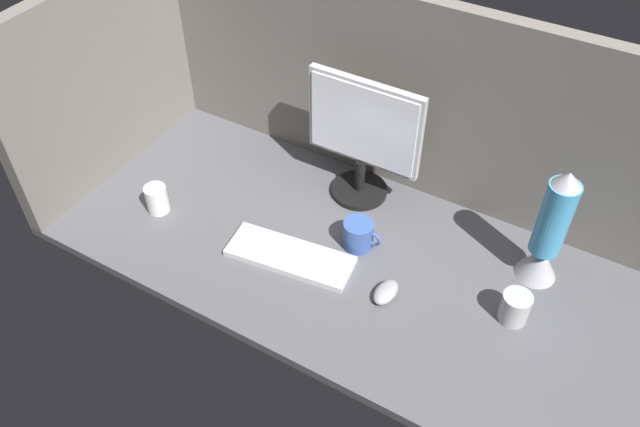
# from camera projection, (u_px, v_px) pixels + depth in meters

# --- Properties ---
(ground_plane) EXTENTS (1.80, 0.80, 0.03)m
(ground_plane) POSITION_uv_depth(u_px,v_px,m) (351.00, 256.00, 1.89)
(ground_plane) COLOR #515156
(cubicle_wall_back) EXTENTS (1.80, 0.05, 0.63)m
(cubicle_wall_back) POSITION_uv_depth(u_px,v_px,m) (415.00, 99.00, 1.89)
(cubicle_wall_back) COLOR slate
(cubicle_wall_back) RESTS_ON ground_plane
(cubicle_wall_side) EXTENTS (0.05, 0.80, 0.63)m
(cubicle_wall_side) POSITION_uv_depth(u_px,v_px,m) (105.00, 78.00, 1.98)
(cubicle_wall_side) COLOR slate
(cubicle_wall_side) RESTS_ON ground_plane
(monitor) EXTENTS (0.36, 0.18, 0.41)m
(monitor) POSITION_uv_depth(u_px,v_px,m) (363.00, 136.00, 1.92)
(monitor) COLOR black
(monitor) RESTS_ON ground_plane
(keyboard) EXTENTS (0.38, 0.18, 0.02)m
(keyboard) POSITION_uv_depth(u_px,v_px,m) (290.00, 256.00, 1.86)
(keyboard) COLOR silver
(keyboard) RESTS_ON ground_plane
(mouse) EXTENTS (0.06, 0.10, 0.03)m
(mouse) POSITION_uv_depth(u_px,v_px,m) (386.00, 292.00, 1.76)
(mouse) COLOR #99999E
(mouse) RESTS_ON ground_plane
(mug_ceramic_white) EXTENTS (0.07, 0.07, 0.09)m
(mug_ceramic_white) POSITION_uv_depth(u_px,v_px,m) (157.00, 199.00, 1.98)
(mug_ceramic_white) COLOR white
(mug_ceramic_white) RESTS_ON ground_plane
(mug_steel) EXTENTS (0.08, 0.08, 0.09)m
(mug_steel) POSITION_uv_depth(u_px,v_px,m) (515.00, 307.00, 1.69)
(mug_steel) COLOR #B2B2B7
(mug_steel) RESTS_ON ground_plane
(mug_ceramic_blue) EXTENTS (0.12, 0.09, 0.09)m
(mug_ceramic_blue) POSITION_uv_depth(u_px,v_px,m) (358.00, 234.00, 1.88)
(mug_ceramic_blue) COLOR #38569E
(mug_ceramic_blue) RESTS_ON ground_plane
(lava_lamp) EXTENTS (0.12, 0.12, 0.38)m
(lava_lamp) POSITION_uv_depth(u_px,v_px,m) (548.00, 235.00, 1.72)
(lava_lamp) COLOR #A5A5AD
(lava_lamp) RESTS_ON ground_plane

